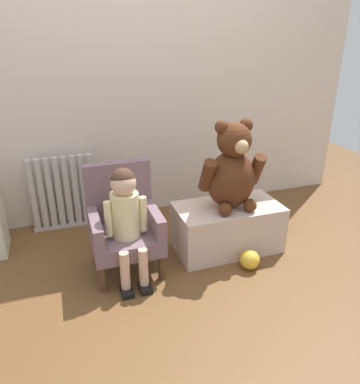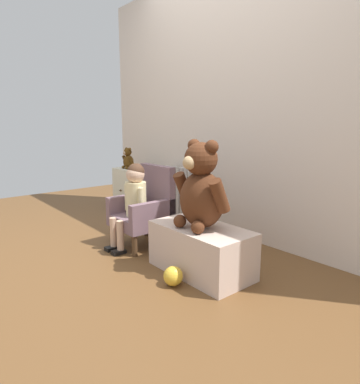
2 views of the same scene
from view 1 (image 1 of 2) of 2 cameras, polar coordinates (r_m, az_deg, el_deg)
name	(u,v)px [view 1 (image 1 of 2)]	position (r m, az deg, el deg)	size (l,w,h in m)	color
ground_plane	(187,306)	(2.20, 1.15, -16.94)	(6.00, 6.00, 0.00)	brown
back_wall	(129,63)	(2.94, -7.76, 18.89)	(3.80, 0.05, 2.40)	beige
radiator	(63,193)	(2.98, -17.35, -0.19)	(0.50, 0.05, 0.57)	#BCB5AE
child_armchair	(124,223)	(2.39, -8.60, -4.69)	(0.42, 0.42, 0.67)	#735762
child_figure	(126,210)	(2.22, -8.28, -2.70)	(0.25, 0.35, 0.70)	beige
low_bench	(227,227)	(2.63, 7.20, -5.33)	(0.72, 0.39, 0.33)	beige
large_teddy_bear	(232,170)	(2.45, 7.92, 3.30)	(0.43, 0.30, 0.59)	#502915
toy_ball	(250,260)	(2.49, 10.60, -10.10)	(0.13, 0.13, 0.13)	yellow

